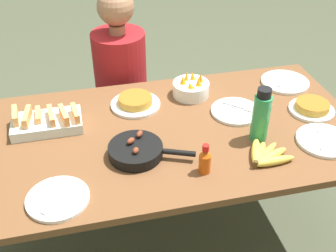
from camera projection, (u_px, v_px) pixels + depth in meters
ground_plane at (168, 236)px, 2.38m from camera, size 14.00×14.00×0.00m
dining_table at (168, 146)px, 2.00m from camera, size 1.82×0.95×0.74m
banana_bunch at (265, 156)px, 1.77m from camera, size 0.20×0.19×0.04m
melon_tray at (47, 122)px, 1.95m from camera, size 0.32×0.18×0.10m
skillet at (137, 151)px, 1.79m from camera, size 0.36×0.23×0.08m
frittata_plate_center at (312, 107)px, 2.07m from camera, size 0.22×0.22×0.05m
frittata_plate_side at (135, 102)px, 2.11m from camera, size 0.25×0.25×0.05m
empty_plate_near_front at (236, 111)px, 2.07m from camera, size 0.24×0.24×0.02m
empty_plate_far_left at (285, 82)px, 2.30m from camera, size 0.26×0.26×0.02m
empty_plate_far_right at (324, 141)px, 1.88m from camera, size 0.25×0.25×0.02m
empty_plate_mid_edge at (58, 199)px, 1.58m from camera, size 0.24×0.24×0.02m
fruit_bowl_mango at (191, 88)px, 2.18m from camera, size 0.19×0.19×0.12m
water_bottle at (261, 116)px, 1.83m from camera, size 0.08×0.08×0.26m
hot_sauce_bottle at (205, 160)px, 1.69m from camera, size 0.05×0.05×0.14m
person_figure at (122, 101)px, 2.60m from camera, size 0.34×0.34×1.20m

